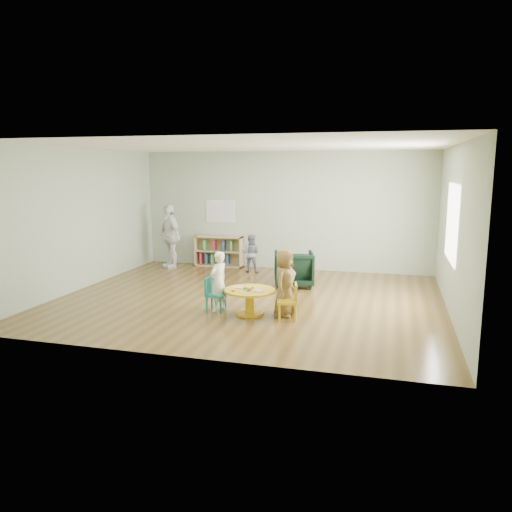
# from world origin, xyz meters

# --- Properties ---
(room) EXTENTS (7.10, 7.00, 2.80)m
(room) POSITION_xyz_m (0.01, 0.00, 1.89)
(room) COLOR #553C1A
(room) RESTS_ON ground
(activity_table) EXTENTS (0.85, 0.85, 0.47)m
(activity_table) POSITION_xyz_m (0.29, -0.93, 0.29)
(activity_table) COLOR gold
(activity_table) RESTS_ON ground
(kid_chair_left) EXTENTS (0.31, 0.31, 0.58)m
(kid_chair_left) POSITION_xyz_m (-0.37, -0.90, 0.31)
(kid_chair_left) COLOR #167B73
(kid_chair_left) RESTS_ON ground
(kid_chair_right) EXTENTS (0.38, 0.38, 0.59)m
(kid_chair_right) POSITION_xyz_m (0.99, -1.04, 0.32)
(kid_chair_right) COLOR gold
(kid_chair_right) RESTS_ON ground
(bookshelf) EXTENTS (1.20, 0.30, 0.75)m
(bookshelf) POSITION_xyz_m (-1.61, 2.86, 0.37)
(bookshelf) COLOR tan
(bookshelf) RESTS_ON ground
(alphabet_poster) EXTENTS (0.74, 0.01, 0.54)m
(alphabet_poster) POSITION_xyz_m (-1.60, 2.98, 1.35)
(alphabet_poster) COLOR white
(alphabet_poster) RESTS_ON ground
(armchair) EXTENTS (0.95, 0.97, 0.73)m
(armchair) POSITION_xyz_m (0.60, 1.25, 0.36)
(armchair) COLOR black
(armchair) RESTS_ON ground
(child_left) EXTENTS (0.37, 0.44, 1.03)m
(child_left) POSITION_xyz_m (-0.28, -0.88, 0.51)
(child_left) COLOR white
(child_left) RESTS_ON ground
(child_right) EXTENTS (0.44, 0.60, 1.12)m
(child_right) POSITION_xyz_m (0.86, -0.85, 0.56)
(child_right) COLOR gold
(child_right) RESTS_ON ground
(toddler) EXTENTS (0.45, 0.36, 0.89)m
(toddler) POSITION_xyz_m (-0.64, 2.36, 0.44)
(toddler) COLOR #18173B
(toddler) RESTS_ON ground
(adult_caretaker) EXTENTS (0.95, 0.85, 1.54)m
(adult_caretaker) POSITION_xyz_m (-2.68, 2.34, 0.77)
(adult_caretaker) COLOR white
(adult_caretaker) RESTS_ON ground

